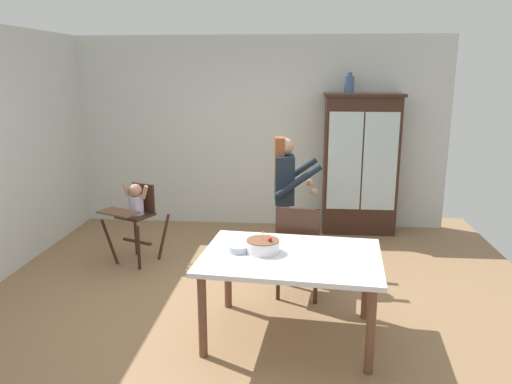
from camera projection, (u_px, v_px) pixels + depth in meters
name	position (u px, v px, depth m)	size (l,w,h in m)	color
ground_plane	(236.00, 302.00, 4.85)	(6.24, 6.24, 0.00)	#93704C
wall_back	(259.00, 133.00, 7.07)	(5.32, 0.06, 2.70)	silver
china_cabinet	(360.00, 164.00, 6.78)	(1.05, 0.48, 1.93)	#382116
ceramic_vase	(349.00, 84.00, 6.55)	(0.13, 0.13, 0.27)	#3D567F
high_chair_with_toddler	(136.00, 209.00, 5.73)	(0.75, 0.82, 0.95)	#382116
adult_person	(285.00, 189.00, 5.36)	(0.53, 0.51, 1.53)	#33425B
dining_table	(291.00, 265.00, 4.08)	(1.56, 1.17, 0.74)	silver
birthday_cake	(263.00, 246.00, 4.11)	(0.28, 0.28, 0.19)	white
serving_bowl	(239.00, 249.00, 4.13)	(0.18, 0.18, 0.06)	#B2BCC6
dining_chair_far_side	(299.00, 245.00, 4.82)	(0.49, 0.49, 0.96)	#382116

